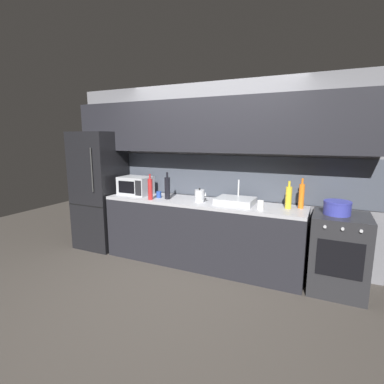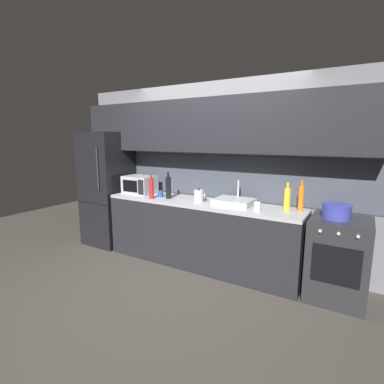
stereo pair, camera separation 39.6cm
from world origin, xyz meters
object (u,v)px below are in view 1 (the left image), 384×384
(wine_bottle_dark, at_px, (167,188))
(mug_white, at_px, (260,205))
(refrigerator, at_px, (100,190))
(oven_range, at_px, (338,253))
(wine_bottle_orange, at_px, (301,196))
(kettle, at_px, (200,196))
(wine_bottle_yellow, at_px, (289,197))
(wine_bottle_red, at_px, (150,189))
(microwave, at_px, (136,186))
(mug_blue, at_px, (159,195))
(cooking_pot, at_px, (337,208))

(wine_bottle_dark, height_order, mug_white, wine_bottle_dark)
(refrigerator, xyz_separation_m, oven_range, (3.46, -0.00, -0.47))
(wine_bottle_orange, distance_m, mug_white, 0.52)
(wine_bottle_orange, bearing_deg, kettle, -171.52)
(wine_bottle_yellow, height_order, wine_bottle_red, wine_bottle_red)
(wine_bottle_yellow, bearing_deg, microwave, -178.99)
(kettle, relative_size, wine_bottle_red, 0.52)
(kettle, bearing_deg, refrigerator, 178.47)
(refrigerator, distance_m, oven_range, 3.49)
(kettle, bearing_deg, microwave, 176.52)
(wine_bottle_red, xyz_separation_m, wine_bottle_orange, (1.93, 0.35, 0.00))
(wine_bottle_dark, bearing_deg, refrigerator, 176.84)
(oven_range, bearing_deg, microwave, 179.59)
(microwave, bearing_deg, kettle, -3.48)
(wine_bottle_dark, bearing_deg, oven_range, 1.82)
(wine_bottle_dark, xyz_separation_m, mug_white, (1.30, -0.05, -0.11))
(refrigerator, distance_m, wine_bottle_red, 1.11)
(wine_bottle_red, relative_size, mug_blue, 3.92)
(wine_bottle_dark, height_order, wine_bottle_red, wine_bottle_dark)
(wine_bottle_yellow, relative_size, wine_bottle_orange, 0.92)
(mug_blue, bearing_deg, wine_bottle_yellow, 3.36)
(wine_bottle_yellow, xyz_separation_m, mug_blue, (-1.75, -0.10, -0.09))
(wine_bottle_yellow, bearing_deg, cooking_pot, -6.17)
(cooking_pot, bearing_deg, wine_bottle_red, -174.93)
(kettle, xyz_separation_m, mug_white, (0.83, -0.08, -0.03))
(microwave, bearing_deg, wine_bottle_orange, 2.99)
(wine_bottle_dark, relative_size, wine_bottle_red, 1.05)
(oven_range, xyz_separation_m, wine_bottle_dark, (-2.18, -0.07, 0.61))
(oven_range, xyz_separation_m, wine_bottle_red, (-2.38, -0.20, 0.60))
(microwave, relative_size, wine_bottle_orange, 1.26)
(microwave, bearing_deg, wine_bottle_red, -28.99)
(microwave, xyz_separation_m, wine_bottle_yellow, (2.20, 0.04, 0.00))
(kettle, distance_m, wine_bottle_yellow, 1.13)
(mug_white, bearing_deg, wine_bottle_red, -176.82)
(refrigerator, relative_size, cooking_pot, 6.33)
(wine_bottle_yellow, distance_m, mug_white, 0.36)
(microwave, distance_m, cooking_pot, 2.73)
(microwave, relative_size, mug_blue, 5.06)
(mug_blue, bearing_deg, kettle, -0.12)
(wine_bottle_yellow, bearing_deg, mug_white, -148.51)
(refrigerator, distance_m, mug_blue, 1.12)
(refrigerator, relative_size, kettle, 9.85)
(wine_bottle_dark, height_order, cooking_pot, wine_bottle_dark)
(wine_bottle_yellow, relative_size, wine_bottle_dark, 0.90)
(wine_bottle_orange, bearing_deg, refrigerator, -177.33)
(refrigerator, height_order, wine_bottle_yellow, refrigerator)
(wine_bottle_orange, bearing_deg, cooking_pot, -19.77)
(oven_range, relative_size, wine_bottle_yellow, 2.68)
(kettle, relative_size, mug_white, 1.76)
(mug_blue, bearing_deg, wine_bottle_dark, -9.03)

